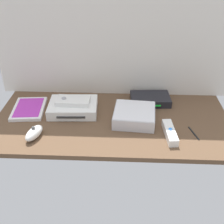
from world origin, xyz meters
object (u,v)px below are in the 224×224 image
object	(u,v)px
network_router	(150,99)
remote_wand	(170,133)
stylus_pen	(194,133)
game_console	(73,107)
mini_computer	(134,116)
game_case	(29,109)
remote_nunchuk	(34,133)
remote_classic_pad	(73,101)

from	to	relation	value
network_router	remote_wand	world-z (taller)	same
network_router	stylus_pen	xyz separation A→B (cm)	(15.73, -24.21, -1.35)
game_console	mini_computer	world-z (taller)	mini_computer
mini_computer	game_case	world-z (taller)	mini_computer
remote_nunchuk	stylus_pen	distance (cm)	62.66
game_case	network_router	distance (cm)	55.59
game_case	remote_classic_pad	xyz separation A→B (cm)	(20.30, -0.31, 4.65)
network_router	remote_wand	distance (cm)	26.78
remote_nunchuk	remote_classic_pad	bearing A→B (deg)	75.32
game_case	remote_nunchuk	xyz separation A→B (cm)	(8.07, -19.97, 1.28)
remote_classic_pad	game_console	bearing A→B (deg)	-154.60
game_console	stylus_pen	distance (cm)	52.39
network_router	remote_wand	size ratio (longest dim) A/B	1.24
game_console	remote_wand	world-z (taller)	game_console
game_case	remote_wand	distance (cm)	62.92
remote_wand	stylus_pen	world-z (taller)	remote_wand
remote_classic_pad	remote_wand	bearing A→B (deg)	-19.61
game_console	remote_nunchuk	xyz separation A→B (cm)	(-12.05, -19.58, -0.16)
remote_wand	stylus_pen	distance (cm)	10.04
network_router	game_case	bearing A→B (deg)	-173.67
mini_computer	remote_wand	distance (cm)	16.86
mini_computer	remote_classic_pad	size ratio (longest dim) A/B	1.25
remote_wand	remote_classic_pad	bearing A→B (deg)	153.35
game_case	game_console	bearing A→B (deg)	-6.51
game_console	game_case	world-z (taller)	game_console
remote_classic_pad	stylus_pen	distance (cm)	52.44
remote_nunchuk	game_console	bearing A→B (deg)	75.61
stylus_pen	remote_nunchuk	bearing A→B (deg)	-175.14
mini_computer	stylus_pen	size ratio (longest dim) A/B	2.04
game_case	remote_classic_pad	size ratio (longest dim) A/B	1.37
mini_computer	remote_nunchuk	bearing A→B (deg)	-161.31
remote_nunchuk	stylus_pen	xyz separation A→B (cm)	(62.42, 5.31, -1.69)
remote_nunchuk	remote_wand	bearing A→B (deg)	20.90
game_case	remote_wand	size ratio (longest dim) A/B	1.34
network_router	remote_classic_pad	xyz separation A→B (cm)	(-34.46, -9.85, 3.71)
remote_wand	stylus_pen	xyz separation A→B (cm)	(9.79, 1.91, -1.16)
mini_computer	remote_classic_pad	world-z (taller)	remote_classic_pad
remote_wand	remote_classic_pad	xyz separation A→B (cm)	(-40.39, 16.26, 3.90)
remote_nunchuk	stylus_pen	world-z (taller)	remote_nunchuk
remote_wand	stylus_pen	bearing A→B (deg)	6.29
game_case	remote_nunchuk	bearing A→B (deg)	-73.41
remote_classic_pad	stylus_pen	world-z (taller)	remote_classic_pad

